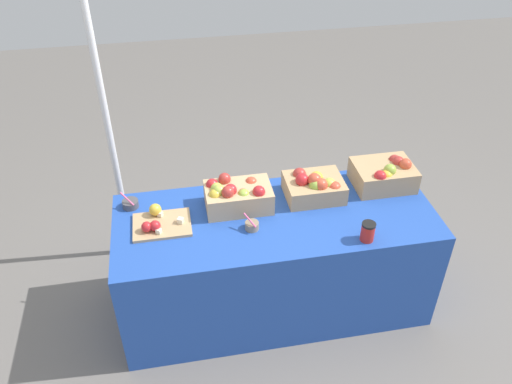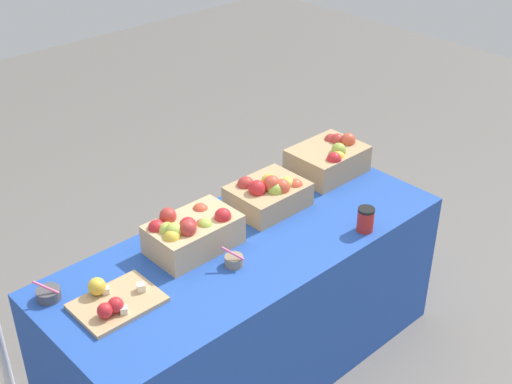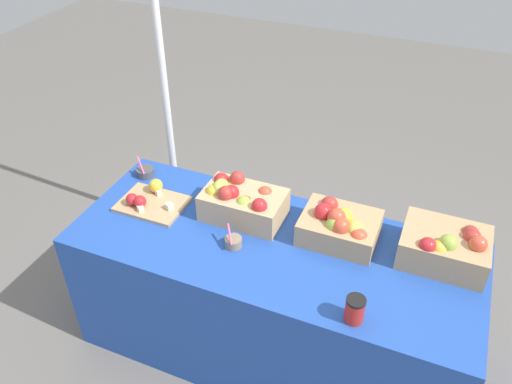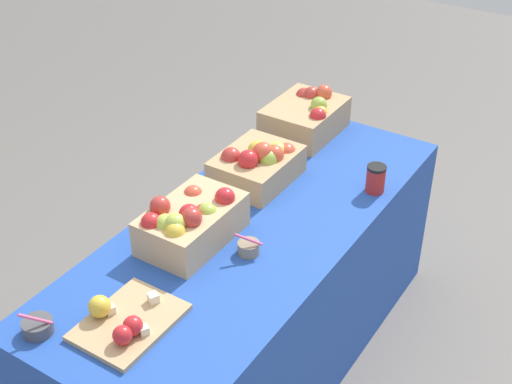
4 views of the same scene
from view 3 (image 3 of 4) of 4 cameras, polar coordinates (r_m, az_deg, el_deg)
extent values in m
plane|color=slate|center=(2.95, 1.56, -16.33)|extent=(10.00, 10.00, 0.00)
cube|color=#234CAD|center=(2.66, 1.69, -11.52)|extent=(1.90, 0.76, 0.74)
cube|color=tan|center=(2.42, 20.01, -5.75)|extent=(0.37, 0.29, 0.14)
sphere|color=red|center=(2.29, 18.38, -5.67)|extent=(0.08, 0.08, 0.08)
sphere|color=gold|center=(2.31, 19.50, -5.93)|extent=(0.08, 0.08, 0.08)
sphere|color=#99B742|center=(2.31, 20.40, -5.28)|extent=(0.08, 0.08, 0.08)
sphere|color=#B2332D|center=(2.40, 22.71, -4.61)|extent=(0.08, 0.08, 0.08)
sphere|color=#D14C33|center=(2.35, 23.29, -5.29)|extent=(0.08, 0.08, 0.08)
sphere|color=#B2332D|center=(2.43, 22.52, -4.28)|extent=(0.08, 0.08, 0.08)
cube|color=tan|center=(2.42, 9.19, -3.93)|extent=(0.35, 0.27, 0.12)
sphere|color=#D14C33|center=(2.32, 11.21, -4.90)|extent=(0.08, 0.08, 0.08)
sphere|color=gold|center=(2.38, 9.67, -2.67)|extent=(0.08, 0.08, 0.08)
sphere|color=#B2332D|center=(2.45, 8.10, -1.40)|extent=(0.08, 0.08, 0.08)
sphere|color=#99B742|center=(2.35, 10.49, -4.43)|extent=(0.08, 0.08, 0.08)
sphere|color=#D14C33|center=(2.34, 8.88, -2.77)|extent=(0.08, 0.08, 0.08)
sphere|color=red|center=(2.37, 7.41, -2.19)|extent=(0.08, 0.08, 0.08)
sphere|color=#99B742|center=(2.33, 8.70, -3.59)|extent=(0.08, 0.08, 0.08)
sphere|color=#B2C64C|center=(2.34, 10.83, -4.18)|extent=(0.08, 0.08, 0.08)
sphere|color=#D14C33|center=(2.32, 9.35, -3.77)|extent=(0.08, 0.08, 0.08)
cube|color=tan|center=(2.50, -1.37, -1.44)|extent=(0.39, 0.24, 0.14)
sphere|color=red|center=(2.37, 0.36, -1.56)|extent=(0.07, 0.07, 0.07)
sphere|color=#99B742|center=(2.43, -1.40, -1.29)|extent=(0.07, 0.07, 0.07)
sphere|color=gold|center=(2.49, -4.71, -0.01)|extent=(0.07, 0.07, 0.07)
sphere|color=#D14C33|center=(2.49, 1.01, -0.17)|extent=(0.07, 0.07, 0.07)
sphere|color=#B2332D|center=(2.44, -3.40, -0.16)|extent=(0.07, 0.07, 0.07)
sphere|color=red|center=(2.45, -2.73, -0.05)|extent=(0.07, 0.07, 0.07)
sphere|color=#B2C64C|center=(2.52, -3.83, 0.66)|extent=(0.07, 0.07, 0.07)
sphere|color=#B2332D|center=(2.54, -2.06, 1.52)|extent=(0.07, 0.07, 0.07)
sphere|color=#B2332D|center=(2.44, -1.20, -1.25)|extent=(0.07, 0.07, 0.07)
sphere|color=red|center=(2.56, -3.83, 1.33)|extent=(0.07, 0.07, 0.07)
sphere|color=#B2C64C|center=(2.48, -4.05, 0.39)|extent=(0.07, 0.07, 0.07)
cube|color=tan|center=(2.66, -11.34, -1.29)|extent=(0.33, 0.25, 0.02)
sphere|color=gold|center=(2.71, -10.99, 0.69)|extent=(0.07, 0.07, 0.07)
cube|color=beige|center=(2.59, -9.52, -1.55)|extent=(0.04, 0.04, 0.03)
sphere|color=red|center=(2.65, -13.51, -0.79)|extent=(0.06, 0.06, 0.06)
cube|color=beige|center=(2.61, -12.63, -1.76)|extent=(0.04, 0.04, 0.03)
sphere|color=red|center=(2.62, -12.68, -1.03)|extent=(0.06, 0.06, 0.06)
cube|color=beige|center=(2.70, -10.70, -0.03)|extent=(0.04, 0.04, 0.03)
cylinder|color=gray|center=(2.37, -2.50, -5.54)|extent=(0.08, 0.08, 0.05)
cylinder|color=#EA598C|center=(2.34, -2.92, -4.69)|extent=(0.06, 0.09, 0.05)
cylinder|color=#4C4C51|center=(2.88, -12.11, 2.18)|extent=(0.10, 0.10, 0.04)
cylinder|color=#EA598C|center=(2.85, -12.60, 2.89)|extent=(0.08, 0.07, 0.07)
cylinder|color=red|center=(2.09, 10.81, -12.73)|extent=(0.08, 0.08, 0.10)
cylinder|color=black|center=(2.04, 11.00, -11.66)|extent=(0.08, 0.08, 0.01)
cylinder|color=white|center=(3.12, -9.97, 10.50)|extent=(0.04, 0.04, 2.02)
camera|label=1|loc=(1.38, -103.94, 7.73)|focal=36.73mm
camera|label=2|loc=(2.31, -77.80, 13.39)|focal=48.35mm
camera|label=4|loc=(2.48, -61.08, 18.67)|focal=49.76mm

